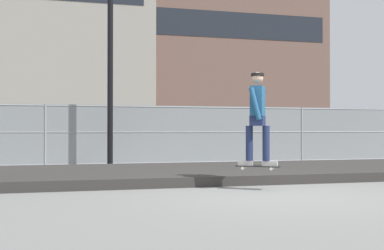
# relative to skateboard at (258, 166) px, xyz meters

# --- Properties ---
(ground_plane) EXTENTS (120.00, 120.00, 0.00)m
(ground_plane) POSITION_rel_skateboard_xyz_m (0.09, -0.67, -0.43)
(ground_plane) COLOR slate
(gravel_berm) EXTENTS (15.11, 3.97, 0.20)m
(gravel_berm) POSITION_rel_skateboard_xyz_m (0.09, 2.58, -0.33)
(gravel_berm) COLOR #33302D
(gravel_berm) RESTS_ON ground_plane
(skateboard) EXTENTS (0.78, 0.60, 0.07)m
(skateboard) POSITION_rel_skateboard_xyz_m (0.00, 0.00, 0.00)
(skateboard) COLOR black
(skater) EXTENTS (0.66, 0.61, 1.71)m
(skater) POSITION_rel_skateboard_xyz_m (0.00, 0.00, 0.98)
(skater) COLOR #B2ADA8
(skater) RESTS_ON skateboard
(chain_fence) EXTENTS (24.96, 0.06, 1.85)m
(chain_fence) POSITION_rel_skateboard_xyz_m (0.09, 6.49, 0.51)
(chain_fence) COLOR gray
(chain_fence) RESTS_ON ground_plane
(street_lamp) EXTENTS (0.44, 0.44, 6.48)m
(street_lamp) POSITION_rel_skateboard_xyz_m (-2.25, 5.49, 3.63)
(street_lamp) COLOR black
(street_lamp) RESTS_ON ground_plane
(parked_car_near) EXTENTS (4.46, 2.07, 1.66)m
(parked_car_near) POSITION_rel_skateboard_xyz_m (-2.23, 9.74, 0.41)
(parked_car_near) COLOR #566B4C
(parked_car_near) RESTS_ON ground_plane
(parked_car_mid) EXTENTS (4.54, 2.23, 1.66)m
(parked_car_mid) POSITION_rel_skateboard_xyz_m (4.73, 9.94, 0.41)
(parked_car_mid) COLOR silver
(parked_car_mid) RESTS_ON ground_plane
(library_building) EXTENTS (25.61, 13.71, 20.14)m
(library_building) POSITION_rel_skateboard_xyz_m (-9.50, 36.90, 9.64)
(library_building) COLOR gray
(library_building) RESTS_ON ground_plane
(office_block) EXTENTS (20.87, 14.62, 17.89)m
(office_block) POSITION_rel_skateboard_xyz_m (11.37, 41.71, 8.52)
(office_block) COLOR brown
(office_block) RESTS_ON ground_plane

